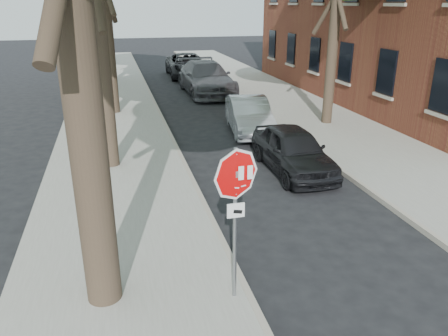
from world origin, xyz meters
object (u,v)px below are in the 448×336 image
Objects in this scene: car_c at (206,78)px; car_d at (187,65)px; stop_sign at (236,197)px; car_b at (249,115)px; car_a at (293,150)px.

car_d is (0.00, 6.03, -0.09)m from car_c.
stop_sign reaches higher than car_b.
car_d is at bearing 89.76° from car_a.
car_a is 0.65× the size of car_c.
stop_sign is 0.47× the size of car_d.
car_c reaches higher than car_a.
stop_sign is 18.06m from car_c.
car_c is (3.30, 17.72, -1.09)m from stop_sign.
car_b reaches higher than car_a.
stop_sign is at bearing -96.15° from car_d.
car_b is (3.30, 9.81, -1.28)m from stop_sign.
stop_sign is 0.44× the size of car_c.
car_b is at bearing 89.76° from car_a.
car_d is at bearing 88.74° from car_c.
car_a is at bearing -91.26° from car_c.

